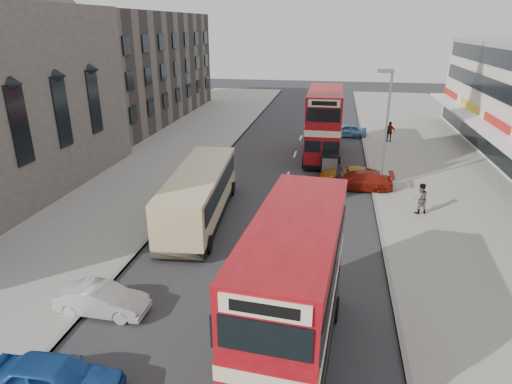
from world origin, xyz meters
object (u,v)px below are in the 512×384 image
Objects in this scene: car_right_c at (347,130)px; bus_second at (324,124)px; coach at (200,193)px; pedestrian_near at (420,198)px; street_lamp at (386,122)px; car_left_front at (102,300)px; pedestrian_far at (389,131)px; bus_main at (293,294)px; car_left_near at (54,380)px; car_right_a at (359,180)px; car_right_b at (350,176)px; cyclist at (339,183)px.

bus_second is at bearing -15.50° from car_right_c.
car_right_c is (8.69, 21.96, -0.96)m from coach.
bus_second reaches higher than pedestrian_near.
car_left_front is (-11.86, -16.00, -4.19)m from street_lamp.
car_right_c is 4.30m from pedestrian_far.
bus_main reaches higher than car_left_near.
car_right_a is (9.32, 6.71, -0.97)m from coach.
bus_main reaches higher than car_left_front.
car_left_near reaches higher than car_right_a.
car_right_a is at bearing 2.10° from car_right_c.
car_right_c is 19.50m from pedestrian_near.
car_right_a is 2.40× the size of pedestrian_far.
bus_main is 12.49m from coach.
car_left_near is 0.93× the size of car_right_b.
street_lamp is at bearing 61.53° from car_right_b.
car_left_front is 19.14m from car_right_a.
bus_second is at bearing -17.60° from car_left_front.
pedestrian_far is at bearing 168.51° from car_right_a.
bus_main reaches higher than pedestrian_far.
pedestrian_near is at bearing 118.22° from bus_second.
pedestrian_near is (4.00, -19.08, 0.43)m from car_right_c.
bus_second is at bearing -85.86° from bus_main.
car_right_c is at bearing 80.48° from cyclist.
car_left_near is (-11.15, -20.20, -4.07)m from street_lamp.
car_right_a is 1.55m from cyclist.
bus_second reaches higher than car_left_front.
cyclist is (-4.74, 3.10, -0.45)m from pedestrian_near.
car_right_b is at bearing 151.86° from street_lamp.
car_left_near is (-0.47, -13.49, -0.92)m from coach.
pedestrian_near is at bearing 11.57° from car_right_c.
car_left_front is at bearing -127.78° from cyclist.
car_right_b is (2.21, -6.41, -2.29)m from bus_second.
cyclist is at bearing 99.36° from bus_second.
car_left_front is 1.91× the size of pedestrian_near.
coach is 13.02m from pedestrian_near.
car_left_front is 32.72m from pedestrian_far.
pedestrian_near is at bearing -40.11° from cyclist.
car_left_near is 36.30m from pedestrian_far.
cyclist is at bearing -59.42° from car_right_a.
pedestrian_near is (6.25, 13.53, -1.59)m from bus_main.
car_right_a reaches higher than car_right_b.
bus_second is at bearing -157.38° from car_right_a.
street_lamp is 15.91m from car_right_c.
bus_main is 2.60× the size of car_left_front.
bus_second is 2.24× the size of car_right_b.
coach is 5.59× the size of pedestrian_far.
car_right_b is at bearing -25.88° from car_left_near.
bus_main reaches higher than cyclist.
street_lamp reaches higher than car_left_front.
bus_second is 8.59m from cyclist.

